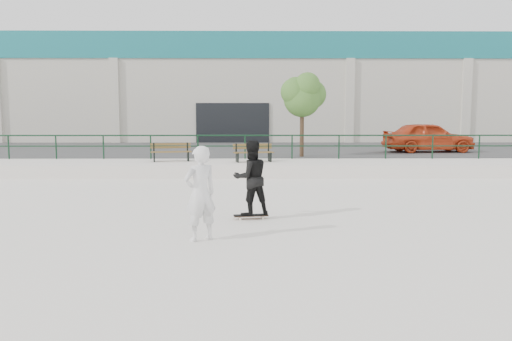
{
  "coord_description": "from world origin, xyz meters",
  "views": [
    {
      "loc": [
        1.25,
        -10.35,
        2.33
      ],
      "look_at": [
        1.38,
        2.0,
        0.97
      ],
      "focal_mm": 35.0,
      "sensor_mm": 36.0,
      "label": 1
    }
  ],
  "objects_px": {
    "tree": "(303,94)",
    "seated_skater": "(200,194)",
    "bench_right": "(253,153)",
    "red_car": "(428,137)",
    "skateboard": "(251,216)",
    "bench_left": "(171,152)",
    "standing_skater": "(251,178)"
  },
  "relations": [
    {
      "from": "standing_skater",
      "to": "seated_skater",
      "type": "relative_size",
      "value": 0.95
    },
    {
      "from": "tree",
      "to": "skateboard",
      "type": "height_order",
      "value": "tree"
    },
    {
      "from": "tree",
      "to": "skateboard",
      "type": "relative_size",
      "value": 4.63
    },
    {
      "from": "bench_right",
      "to": "red_car",
      "type": "distance_m",
      "value": 10.38
    },
    {
      "from": "skateboard",
      "to": "standing_skater",
      "type": "distance_m",
      "value": 0.86
    },
    {
      "from": "bench_left",
      "to": "tree",
      "type": "bearing_deg",
      "value": 10.44
    },
    {
      "from": "bench_left",
      "to": "skateboard",
      "type": "height_order",
      "value": "bench_left"
    },
    {
      "from": "tree",
      "to": "bench_right",
      "type": "bearing_deg",
      "value": -130.91
    },
    {
      "from": "tree",
      "to": "seated_skater",
      "type": "relative_size",
      "value": 2.09
    },
    {
      "from": "skateboard",
      "to": "seated_skater",
      "type": "distance_m",
      "value": 2.31
    },
    {
      "from": "bench_left",
      "to": "standing_skater",
      "type": "distance_m",
      "value": 9.53
    },
    {
      "from": "tree",
      "to": "standing_skater",
      "type": "relative_size",
      "value": 2.2
    },
    {
      "from": "red_car",
      "to": "skateboard",
      "type": "relative_size",
      "value": 5.55
    },
    {
      "from": "red_car",
      "to": "standing_skater",
      "type": "relative_size",
      "value": 2.64
    },
    {
      "from": "bench_left",
      "to": "skateboard",
      "type": "xyz_separation_m",
      "value": [
        3.22,
        -8.97,
        -0.8
      ]
    },
    {
      "from": "red_car",
      "to": "standing_skater",
      "type": "xyz_separation_m",
      "value": [
        -8.98,
        -14.06,
        -0.32
      ]
    },
    {
      "from": "tree",
      "to": "seated_skater",
      "type": "distance_m",
      "value": 13.81
    },
    {
      "from": "bench_left",
      "to": "red_car",
      "type": "xyz_separation_m",
      "value": [
        12.2,
        5.08,
        0.39
      ]
    },
    {
      "from": "tree",
      "to": "standing_skater",
      "type": "height_order",
      "value": "tree"
    },
    {
      "from": "standing_skater",
      "to": "tree",
      "type": "bearing_deg",
      "value": -121.01
    },
    {
      "from": "seated_skater",
      "to": "bench_right",
      "type": "bearing_deg",
      "value": -128.81
    },
    {
      "from": "seated_skater",
      "to": "tree",
      "type": "bearing_deg",
      "value": -137.1
    },
    {
      "from": "red_car",
      "to": "standing_skater",
      "type": "bearing_deg",
      "value": 143.3
    },
    {
      "from": "bench_left",
      "to": "skateboard",
      "type": "bearing_deg",
      "value": -82.24
    },
    {
      "from": "bench_right",
      "to": "standing_skater",
      "type": "height_order",
      "value": "standing_skater"
    },
    {
      "from": "bench_left",
      "to": "standing_skater",
      "type": "bearing_deg",
      "value": -82.24
    },
    {
      "from": "bench_right",
      "to": "standing_skater",
      "type": "xyz_separation_m",
      "value": [
        -0.09,
        -8.7,
        0.07
      ]
    },
    {
      "from": "red_car",
      "to": "skateboard",
      "type": "bearing_deg",
      "value": 143.3
    },
    {
      "from": "bench_left",
      "to": "standing_skater",
      "type": "xyz_separation_m",
      "value": [
        3.22,
        -8.97,
        0.07
      ]
    },
    {
      "from": "red_car",
      "to": "standing_skater",
      "type": "height_order",
      "value": "red_car"
    },
    {
      "from": "bench_right",
      "to": "skateboard",
      "type": "height_order",
      "value": "bench_right"
    },
    {
      "from": "bench_right",
      "to": "red_car",
      "type": "xyz_separation_m",
      "value": [
        8.89,
        5.36,
        0.4
      ]
    }
  ]
}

